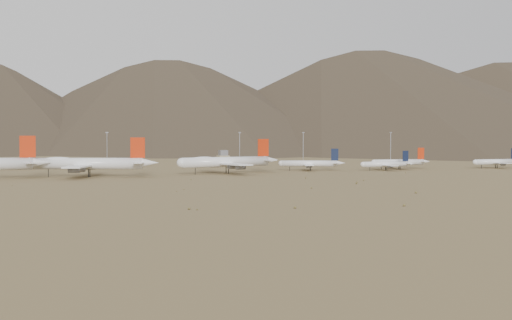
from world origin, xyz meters
name	(u,v)px	position (x,y,z in m)	size (l,w,h in m)	color
ground	(239,176)	(0.00, 0.00, 0.00)	(3000.00, 3000.00, 0.00)	olive
mountain_ridge	(68,61)	(0.00, 900.00, 150.00)	(4400.00, 1000.00, 300.00)	#4D3E2E
widebody_centre	(87,163)	(-82.87, 24.71, 7.81)	(72.09, 57.80, 22.65)	white
widebody_east	(226,162)	(2.01, 29.03, 7.33)	(71.00, 55.49, 21.27)	white
narrowbody_a	(311,163)	(65.34, 40.36, 4.77)	(42.35, 31.74, 14.70)	white
narrowbody_b	(387,164)	(113.57, 23.98, 4.25)	(39.72, 28.49, 13.10)	white
narrowbody_c	(400,162)	(131.74, 36.38, 4.77)	(44.51, 32.19, 14.71)	white
narrowbody_d	(497,162)	(202.28, 21.90, 4.56)	(42.60, 30.46, 14.05)	white
control_tower	(223,159)	(30.00, 120.00, 5.32)	(8.00, 8.00, 12.00)	tan
mast_west	(107,148)	(-56.02, 123.91, 14.20)	(2.00, 0.60, 25.70)	gray
mast_centre	(240,147)	(41.80, 116.06, 14.20)	(2.00, 0.60, 25.70)	gray
mast_east	(303,146)	(106.83, 143.27, 14.20)	(2.00, 0.60, 25.70)	gray
mast_far_east	(391,146)	(182.91, 132.14, 14.20)	(2.00, 0.60, 25.70)	gray
desert_scrub	(381,189)	(27.80, -112.73, 0.35)	(414.50, 181.55, 0.88)	brown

